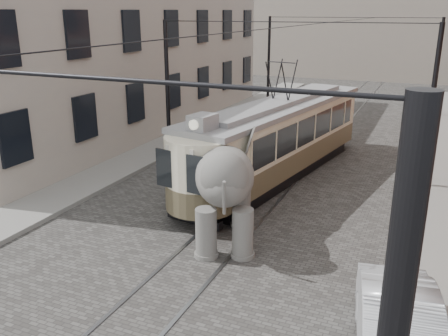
% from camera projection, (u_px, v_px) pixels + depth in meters
% --- Properties ---
extents(ground, '(120.00, 120.00, 0.00)m').
position_uv_depth(ground, '(231.00, 227.00, 14.90)').
color(ground, '#474441').
extents(tram_rails, '(1.54, 80.00, 0.02)m').
position_uv_depth(tram_rails, '(231.00, 227.00, 14.90)').
color(tram_rails, slate).
rests_on(tram_rails, ground).
extents(sidewalk_right, '(2.00, 60.00, 0.15)m').
position_uv_depth(sidewalk_right, '(443.00, 264.00, 12.59)').
color(sidewalk_right, slate).
rests_on(sidewalk_right, ground).
extents(sidewalk_left, '(2.00, 60.00, 0.15)m').
position_uv_depth(sidewalk_left, '(65.00, 194.00, 17.36)').
color(sidewalk_left, slate).
rests_on(sidewalk_left, ground).
extents(stucco_building, '(7.00, 24.00, 10.00)m').
position_uv_depth(stucco_building, '(117.00, 37.00, 26.25)').
color(stucco_building, '#A29586').
rests_on(stucco_building, ground).
extents(distant_block, '(28.00, 10.00, 14.00)m').
position_uv_depth(distant_block, '(389.00, 4.00, 47.56)').
color(distant_block, '#A29586').
rests_on(distant_block, ground).
extents(catenary, '(11.00, 30.20, 6.00)m').
position_uv_depth(catenary, '(278.00, 103.00, 18.40)').
color(catenary, black).
rests_on(catenary, ground).
extents(tram, '(4.29, 11.73, 4.56)m').
position_uv_depth(tram, '(280.00, 121.00, 18.75)').
color(tram, beige).
rests_on(tram, ground).
extents(elephant, '(4.51, 5.71, 3.08)m').
position_uv_depth(elephant, '(225.00, 191.00, 13.58)').
color(elephant, '#5C5955').
rests_on(elephant, ground).
extents(parked_car, '(2.18, 4.33, 1.36)m').
position_uv_depth(parked_car, '(399.00, 334.00, 8.91)').
color(parked_car, '#A8A9AD').
rests_on(parked_car, ground).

